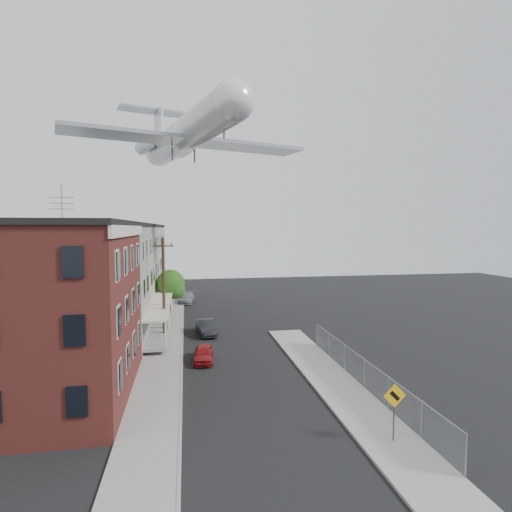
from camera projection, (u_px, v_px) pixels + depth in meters
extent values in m
plane|color=black|center=(269.00, 443.00, 18.33)|extent=(120.00, 120.00, 0.00)
cube|color=gray|center=(169.00, 323.00, 40.94)|extent=(3.00, 62.00, 0.12)
cube|color=gray|center=(335.00, 383.00, 25.18)|extent=(3.00, 26.00, 0.12)
cube|color=gray|center=(183.00, 323.00, 41.19)|extent=(0.15, 62.00, 0.14)
cube|color=gray|center=(313.00, 385.00, 24.92)|extent=(0.15, 26.00, 0.14)
cube|color=#3B1612|center=(39.00, 313.00, 22.76)|extent=(10.00, 12.00, 10.00)
cube|color=black|center=(35.00, 223.00, 22.39)|extent=(10.30, 12.30, 0.30)
cube|color=beige|center=(129.00, 231.00, 23.31)|extent=(0.16, 12.20, 0.60)
cylinder|color=#515156|center=(62.00, 203.00, 20.71)|extent=(0.04, 0.04, 2.00)
cube|color=slate|center=(81.00, 288.00, 32.09)|extent=(10.00, 7.00, 10.00)
cube|color=black|center=(79.00, 224.00, 31.72)|extent=(10.25, 7.00, 0.30)
cube|color=gray|center=(157.00, 339.00, 33.43)|extent=(1.80, 6.40, 0.25)
cube|color=beige|center=(157.00, 313.00, 33.27)|extent=(1.90, 6.50, 0.15)
cube|color=#71665A|center=(100.00, 278.00, 38.96)|extent=(10.00, 7.00, 10.00)
cube|color=black|center=(98.00, 225.00, 38.60)|extent=(10.25, 7.00, 0.30)
cube|color=gray|center=(162.00, 320.00, 40.31)|extent=(1.80, 6.40, 0.25)
cube|color=beige|center=(162.00, 299.00, 40.15)|extent=(1.90, 6.50, 0.15)
cube|color=slate|center=(112.00, 270.00, 45.84)|extent=(10.00, 7.00, 10.00)
cube|color=black|center=(111.00, 225.00, 45.47)|extent=(10.25, 7.00, 0.30)
cube|color=gray|center=(166.00, 307.00, 47.18)|extent=(1.80, 6.40, 0.25)
cube|color=beige|center=(165.00, 288.00, 47.02)|extent=(1.90, 6.50, 0.15)
cube|color=#71665A|center=(122.00, 265.00, 52.71)|extent=(10.00, 7.00, 10.00)
cube|color=black|center=(121.00, 226.00, 52.35)|extent=(10.25, 7.00, 0.30)
cube|color=gray|center=(168.00, 297.00, 54.06)|extent=(1.80, 6.40, 0.25)
cube|color=beige|center=(168.00, 281.00, 53.90)|extent=(1.90, 6.50, 0.15)
cube|color=slate|center=(129.00, 260.00, 59.59)|extent=(10.00, 7.00, 10.00)
cube|color=black|center=(128.00, 226.00, 59.22)|extent=(10.25, 7.00, 0.30)
cube|color=gray|center=(170.00, 289.00, 60.93)|extent=(1.80, 6.40, 0.25)
cube|color=beige|center=(170.00, 275.00, 60.77)|extent=(1.90, 6.50, 0.15)
cylinder|color=gray|center=(466.00, 457.00, 15.55)|extent=(0.06, 0.06, 1.90)
cylinder|color=gray|center=(421.00, 420.00, 18.50)|extent=(0.06, 0.06, 1.90)
cylinder|color=gray|center=(389.00, 394.00, 21.45)|extent=(0.06, 0.06, 1.90)
cylinder|color=gray|center=(364.00, 374.00, 24.39)|extent=(0.06, 0.06, 1.90)
cylinder|color=gray|center=(345.00, 358.00, 27.34)|extent=(0.06, 0.06, 1.90)
cylinder|color=gray|center=(329.00, 345.00, 30.28)|extent=(0.06, 0.06, 1.90)
cylinder|color=gray|center=(317.00, 335.00, 33.23)|extent=(0.06, 0.06, 1.90)
cube|color=gray|center=(365.00, 359.00, 24.33)|extent=(0.04, 18.00, 0.04)
cube|color=gray|center=(364.00, 374.00, 24.39)|extent=(0.02, 18.00, 1.80)
cylinder|color=#515156|center=(394.00, 416.00, 18.23)|extent=(0.07, 0.07, 2.60)
cube|color=#F4AF0C|center=(395.00, 396.00, 18.12)|extent=(1.10, 0.03, 1.10)
cube|color=black|center=(395.00, 396.00, 18.10)|extent=(0.52, 0.02, 0.52)
cylinder|color=black|center=(164.00, 290.00, 34.71)|extent=(0.26, 0.26, 9.00)
cube|color=black|center=(163.00, 246.00, 34.44)|extent=(1.80, 0.12, 0.12)
cylinder|color=black|center=(155.00, 244.00, 34.31)|extent=(0.08, 0.08, 0.25)
cylinder|color=black|center=(171.00, 244.00, 34.55)|extent=(0.08, 0.08, 0.25)
cylinder|color=black|center=(171.00, 305.00, 44.80)|extent=(0.24, 0.24, 2.40)
sphere|color=#204713|center=(170.00, 284.00, 44.63)|extent=(3.20, 3.20, 3.20)
sphere|color=#204713|center=(175.00, 289.00, 44.46)|extent=(2.24, 2.24, 2.24)
imported|color=maroon|center=(203.00, 354.00, 29.44)|extent=(1.62, 3.54, 1.18)
imported|color=black|center=(206.00, 327.00, 36.89)|extent=(1.91, 4.24, 1.35)
imported|color=gray|center=(187.00, 298.00, 52.50)|extent=(2.33, 4.59, 1.28)
cylinder|color=silver|center=(186.00, 134.00, 36.65)|extent=(9.10, 21.58, 2.89)
sphere|color=silver|center=(234.00, 101.00, 27.02)|extent=(2.89, 2.89, 2.89)
cone|color=silver|center=(158.00, 154.00, 46.27)|extent=(3.56, 3.44, 2.89)
cube|color=#939399|center=(191.00, 141.00, 35.51)|extent=(21.84, 9.96, 0.32)
cylinder|color=#939399|center=(145.00, 145.00, 42.47)|extent=(2.44, 3.88, 1.45)
cylinder|color=#939399|center=(184.00, 149.00, 44.44)|extent=(2.44, 3.88, 1.45)
cube|color=silver|center=(159.00, 131.00, 45.69)|extent=(1.22, 3.35, 5.06)
cube|color=#939399|center=(157.00, 112.00, 46.33)|extent=(8.89, 4.75, 0.23)
cylinder|color=#515156|center=(224.00, 131.00, 28.74)|extent=(0.14, 0.14, 1.08)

